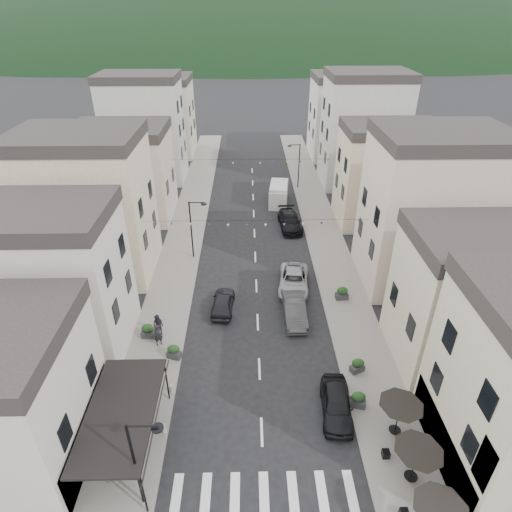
{
  "coord_description": "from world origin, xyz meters",
  "views": [
    {
      "loc": [
        -0.67,
        -10.26,
        21.85
      ],
      "look_at": [
        -0.05,
        20.34,
        3.5
      ],
      "focal_mm": 30.0,
      "sensor_mm": 36.0,
      "label": 1
    }
  ],
  "objects_px": {
    "parked_car_a": "(337,404)",
    "parked_car_b": "(295,310)",
    "parked_car_d": "(290,221)",
    "parked_car_e": "(223,302)",
    "pedestrian_b": "(158,325)",
    "delivery_van": "(279,193)",
    "parked_car_c": "(294,281)",
    "pedestrian_a": "(158,335)"
  },
  "relations": [
    {
      "from": "parked_car_e",
      "to": "pedestrian_a",
      "type": "height_order",
      "value": "pedestrian_a"
    },
    {
      "from": "parked_car_d",
      "to": "pedestrian_b",
      "type": "height_order",
      "value": "pedestrian_b"
    },
    {
      "from": "parked_car_b",
      "to": "parked_car_c",
      "type": "distance_m",
      "value": 4.22
    },
    {
      "from": "parked_car_c",
      "to": "pedestrian_a",
      "type": "xyz_separation_m",
      "value": [
        -10.54,
        -7.17,
        0.24
      ]
    },
    {
      "from": "parked_car_c",
      "to": "parked_car_d",
      "type": "xyz_separation_m",
      "value": [
        0.7,
        11.64,
        0.04
      ]
    },
    {
      "from": "delivery_van",
      "to": "pedestrian_a",
      "type": "height_order",
      "value": "delivery_van"
    },
    {
      "from": "parked_car_b",
      "to": "pedestrian_b",
      "type": "relative_size",
      "value": 2.62
    },
    {
      "from": "parked_car_c",
      "to": "pedestrian_b",
      "type": "distance_m",
      "value": 12.34
    },
    {
      "from": "parked_car_a",
      "to": "delivery_van",
      "type": "relative_size",
      "value": 0.8
    },
    {
      "from": "parked_car_c",
      "to": "pedestrian_a",
      "type": "height_order",
      "value": "pedestrian_a"
    },
    {
      "from": "delivery_van",
      "to": "pedestrian_b",
      "type": "relative_size",
      "value": 3.09
    },
    {
      "from": "delivery_van",
      "to": "parked_car_a",
      "type": "bearing_deg",
      "value": -80.53
    },
    {
      "from": "parked_car_b",
      "to": "delivery_van",
      "type": "height_order",
      "value": "delivery_van"
    },
    {
      "from": "parked_car_b",
      "to": "delivery_van",
      "type": "relative_size",
      "value": 0.85
    },
    {
      "from": "parked_car_a",
      "to": "pedestrian_b",
      "type": "distance_m",
      "value": 14.09
    },
    {
      "from": "pedestrian_a",
      "to": "pedestrian_b",
      "type": "height_order",
      "value": "pedestrian_b"
    },
    {
      "from": "parked_car_d",
      "to": "parked_car_e",
      "type": "distance_m",
      "value": 16.09
    },
    {
      "from": "parked_car_a",
      "to": "parked_car_b",
      "type": "xyz_separation_m",
      "value": [
        -1.66,
        9.14,
        0.02
      ]
    },
    {
      "from": "parked_car_d",
      "to": "pedestrian_a",
      "type": "distance_m",
      "value": 21.91
    },
    {
      "from": "pedestrian_a",
      "to": "pedestrian_b",
      "type": "relative_size",
      "value": 0.97
    },
    {
      "from": "parked_car_e",
      "to": "pedestrian_b",
      "type": "xyz_separation_m",
      "value": [
        -4.67,
        -3.12,
        0.31
      ]
    },
    {
      "from": "parked_car_b",
      "to": "parked_car_e",
      "type": "height_order",
      "value": "parked_car_b"
    },
    {
      "from": "parked_car_a",
      "to": "parked_car_b",
      "type": "height_order",
      "value": "parked_car_b"
    },
    {
      "from": "parked_car_e",
      "to": "pedestrian_b",
      "type": "distance_m",
      "value": 5.62
    },
    {
      "from": "pedestrian_b",
      "to": "delivery_van",
      "type": "bearing_deg",
      "value": 84.45
    },
    {
      "from": "parked_car_a",
      "to": "delivery_van",
      "type": "distance_m",
      "value": 31.93
    },
    {
      "from": "parked_car_d",
      "to": "pedestrian_a",
      "type": "xyz_separation_m",
      "value": [
        -11.24,
        -18.8,
        0.2
      ]
    },
    {
      "from": "pedestrian_a",
      "to": "pedestrian_b",
      "type": "distance_m",
      "value": 1.1
    },
    {
      "from": "parked_car_c",
      "to": "delivery_van",
      "type": "bearing_deg",
      "value": 97.23
    },
    {
      "from": "parked_car_b",
      "to": "parked_car_e",
      "type": "bearing_deg",
      "value": 166.68
    },
    {
      "from": "parked_car_d",
      "to": "pedestrian_a",
      "type": "height_order",
      "value": "pedestrian_a"
    },
    {
      "from": "parked_car_e",
      "to": "delivery_van",
      "type": "xyz_separation_m",
      "value": [
        5.95,
        21.5,
        0.55
      ]
    },
    {
      "from": "parked_car_d",
      "to": "delivery_van",
      "type": "distance_m",
      "value": 6.97
    },
    {
      "from": "delivery_van",
      "to": "parked_car_e",
      "type": "bearing_deg",
      "value": -98.6
    },
    {
      "from": "parked_car_d",
      "to": "parked_car_e",
      "type": "bearing_deg",
      "value": -119.25
    },
    {
      "from": "parked_car_e",
      "to": "pedestrian_a",
      "type": "distance_m",
      "value": 6.15
    },
    {
      "from": "parked_car_c",
      "to": "parked_car_d",
      "type": "height_order",
      "value": "parked_car_d"
    },
    {
      "from": "parked_car_c",
      "to": "parked_car_e",
      "type": "distance_m",
      "value": 6.75
    },
    {
      "from": "parked_car_a",
      "to": "parked_car_c",
      "type": "height_order",
      "value": "same"
    },
    {
      "from": "pedestrian_a",
      "to": "parked_car_e",
      "type": "bearing_deg",
      "value": 14.49
    },
    {
      "from": "parked_car_a",
      "to": "parked_car_d",
      "type": "distance_m",
      "value": 24.99
    },
    {
      "from": "parked_car_e",
      "to": "pedestrian_b",
      "type": "bearing_deg",
      "value": 38.04
    }
  ]
}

